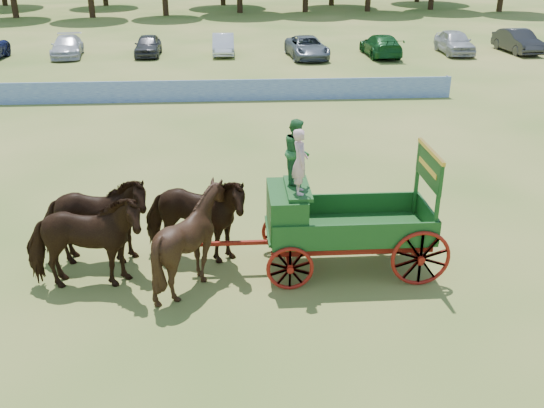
{
  "coord_description": "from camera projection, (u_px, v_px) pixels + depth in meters",
  "views": [
    {
      "loc": [
        1.0,
        -11.56,
        7.42
      ],
      "look_at": [
        1.94,
        2.28,
        1.3
      ],
      "focal_mm": 40.0,
      "sensor_mm": 36.0,
      "label": 1
    }
  ],
  "objects": [
    {
      "name": "horse_lead_left",
      "position": [
        84.0,
        243.0,
        13.54
      ],
      "size": [
        2.77,
        1.32,
        2.32
      ],
      "primitive_type": "imported",
      "rotation": [
        0.0,
        0.0,
        1.59
      ],
      "color": "black",
      "rests_on": "ground"
    },
    {
      "name": "parked_cars",
      "position": [
        185.0,
        46.0,
        40.49
      ],
      "size": [
        48.96,
        6.69,
        1.63
      ],
      "color": "silver",
      "rests_on": "ground"
    },
    {
      "name": "sponsor_banner",
      "position": [
        190.0,
        91.0,
        29.64
      ],
      "size": [
        26.0,
        0.08,
        1.05
      ],
      "primitive_type": "cube",
      "color": "#1D3D9D",
      "rests_on": "ground"
    },
    {
      "name": "horse_wheel_right",
      "position": [
        194.0,
        219.0,
        14.69
      ],
      "size": [
        2.97,
        1.89,
        2.32
      ],
      "primitive_type": "imported",
      "rotation": [
        0.0,
        0.0,
        1.32
      ],
      "color": "black",
      "rests_on": "ground"
    },
    {
      "name": "horse_lead_right",
      "position": [
        94.0,
        222.0,
        14.55
      ],
      "size": [
        2.75,
        1.27,
        2.32
      ],
      "primitive_type": "imported",
      "rotation": [
        0.0,
        0.0,
        1.56
      ],
      "color": "black",
      "rests_on": "ground"
    },
    {
      "name": "farm_dray",
      "position": [
        319.0,
        208.0,
        14.22
      ],
      "size": [
        6.0,
        2.0,
        3.66
      ],
      "color": "maroon",
      "rests_on": "ground"
    },
    {
      "name": "horse_wheel_left",
      "position": [
        192.0,
        240.0,
        13.69
      ],
      "size": [
        2.48,
        2.31,
        2.32
      ],
      "primitive_type": "imported",
      "rotation": [
        0.0,
        0.0,
        1.8
      ],
      "color": "black",
      "rests_on": "ground"
    },
    {
      "name": "ground",
      "position": [
        192.0,
        301.0,
        13.49
      ],
      "size": [
        160.0,
        160.0,
        0.0
      ],
      "primitive_type": "plane",
      "color": "#A7924B",
      "rests_on": "ground"
    }
  ]
}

